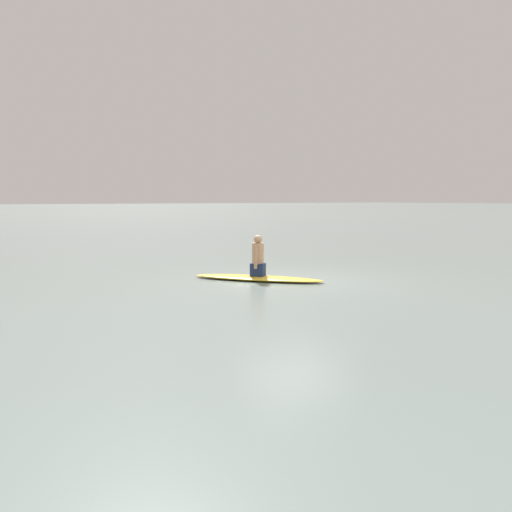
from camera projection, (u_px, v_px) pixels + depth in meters
ground_plane at (295, 281)px, 12.98m from camera, size 400.00×400.00×0.00m
surfboard at (258, 278)px, 13.06m from camera, size 2.96×2.64×0.11m
person_paddler at (258, 257)px, 13.01m from camera, size 0.42×0.41×0.99m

